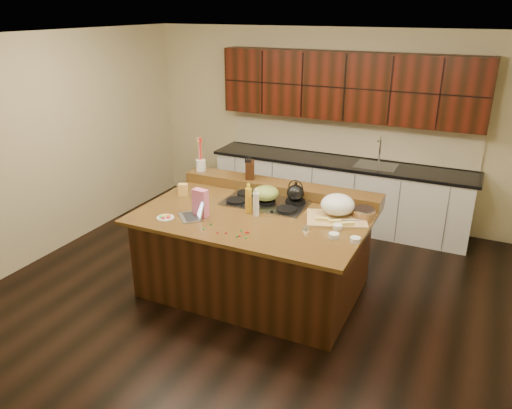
% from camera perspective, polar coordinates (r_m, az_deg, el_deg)
% --- Properties ---
extents(room, '(5.52, 5.02, 2.72)m').
position_cam_1_polar(room, '(5.13, -0.24, 3.45)').
color(room, black).
rests_on(room, ground).
extents(island, '(2.40, 1.60, 0.92)m').
position_cam_1_polar(island, '(5.47, -0.23, -5.39)').
color(island, black).
rests_on(island, ground).
extents(back_ledge, '(2.40, 0.30, 0.12)m').
position_cam_1_polar(back_ledge, '(5.85, 2.73, 1.96)').
color(back_ledge, black).
rests_on(back_ledge, island).
extents(cooktop, '(0.92, 0.52, 0.05)m').
position_cam_1_polar(cooktop, '(5.52, 1.11, 0.25)').
color(cooktop, gray).
rests_on(cooktop, island).
extents(back_counter, '(3.70, 0.66, 2.40)m').
position_cam_1_polar(back_counter, '(7.14, 9.75, 5.36)').
color(back_counter, silver).
rests_on(back_counter, ground).
extents(kettle, '(0.23, 0.23, 0.18)m').
position_cam_1_polar(kettle, '(5.49, 4.53, 1.35)').
color(kettle, black).
rests_on(kettle, cooktop).
extents(green_bowl, '(0.37, 0.37, 0.16)m').
position_cam_1_polar(green_bowl, '(5.49, 1.12, 1.31)').
color(green_bowl, olive).
rests_on(green_bowl, cooktop).
extents(laptop, '(0.37, 0.37, 0.20)m').
position_cam_1_polar(laptop, '(5.20, -7.09, -0.89)').
color(laptop, '#B7B7BC').
rests_on(laptop, island).
extents(oil_bottle, '(0.09, 0.09, 0.27)m').
position_cam_1_polar(oil_bottle, '(5.25, -0.86, 0.46)').
color(oil_bottle, gold).
rests_on(oil_bottle, island).
extents(vinegar_bottle, '(0.08, 0.08, 0.25)m').
position_cam_1_polar(vinegar_bottle, '(5.17, 0.00, -0.00)').
color(vinegar_bottle, silver).
rests_on(vinegar_bottle, island).
extents(wooden_tray, '(0.71, 0.61, 0.24)m').
position_cam_1_polar(wooden_tray, '(5.20, 9.28, -0.37)').
color(wooden_tray, tan).
rests_on(wooden_tray, island).
extents(ramekin_a, '(0.12, 0.12, 0.04)m').
position_cam_1_polar(ramekin_a, '(4.78, 8.89, -3.53)').
color(ramekin_a, white).
rests_on(ramekin_a, island).
extents(ramekin_b, '(0.12, 0.12, 0.04)m').
position_cam_1_polar(ramekin_b, '(4.73, 11.29, -3.97)').
color(ramekin_b, white).
rests_on(ramekin_b, island).
extents(ramekin_c, '(0.13, 0.13, 0.04)m').
position_cam_1_polar(ramekin_c, '(4.97, 9.33, -2.52)').
color(ramekin_c, white).
rests_on(ramekin_c, island).
extents(strainer_bowl, '(0.31, 0.31, 0.09)m').
position_cam_1_polar(strainer_bowl, '(5.25, 12.18, -1.10)').
color(strainer_bowl, '#996B3F').
rests_on(strainer_bowl, island).
extents(kitchen_timer, '(0.10, 0.10, 0.07)m').
position_cam_1_polar(kitchen_timer, '(4.90, 5.73, -2.52)').
color(kitchen_timer, silver).
rests_on(kitchen_timer, island).
extents(pink_bag, '(0.17, 0.11, 0.30)m').
position_cam_1_polar(pink_bag, '(5.18, -6.35, 0.17)').
color(pink_bag, '#D7658B').
rests_on(pink_bag, island).
extents(candy_plate, '(0.22, 0.22, 0.01)m').
position_cam_1_polar(candy_plate, '(5.23, -10.31, -1.50)').
color(candy_plate, white).
rests_on(candy_plate, island).
extents(package_box, '(0.12, 0.10, 0.14)m').
position_cam_1_polar(package_box, '(5.80, -8.33, 1.67)').
color(package_box, '#F3BC55').
rests_on(package_box, island).
extents(utensil_crock, '(0.16, 0.16, 0.14)m').
position_cam_1_polar(utensil_crock, '(6.28, -6.32, 4.48)').
color(utensil_crock, white).
rests_on(utensil_crock, back_ledge).
extents(knife_block, '(0.16, 0.20, 0.21)m').
position_cam_1_polar(knife_block, '(5.95, -0.70, 3.98)').
color(knife_block, black).
rests_on(knife_block, back_ledge).
extents(gumdrop_0, '(0.02, 0.02, 0.02)m').
position_cam_1_polar(gumdrop_0, '(4.83, -4.41, -3.22)').
color(gumdrop_0, red).
rests_on(gumdrop_0, island).
extents(gumdrop_1, '(0.02, 0.02, 0.02)m').
position_cam_1_polar(gumdrop_1, '(4.71, -1.19, -3.82)').
color(gumdrop_1, '#198C26').
rests_on(gumdrop_1, island).
extents(gumdrop_2, '(0.02, 0.02, 0.02)m').
position_cam_1_polar(gumdrop_2, '(4.82, -0.89, -3.17)').
color(gumdrop_2, red).
rests_on(gumdrop_2, island).
extents(gumdrop_3, '(0.02, 0.02, 0.02)m').
position_cam_1_polar(gumdrop_3, '(4.74, -2.20, -3.65)').
color(gumdrop_3, '#198C26').
rests_on(gumdrop_3, island).
extents(gumdrop_4, '(0.02, 0.02, 0.02)m').
position_cam_1_polar(gumdrop_4, '(4.82, -3.45, -3.25)').
color(gumdrop_4, red).
rests_on(gumdrop_4, island).
extents(gumdrop_5, '(0.02, 0.02, 0.02)m').
position_cam_1_polar(gumdrop_5, '(5.01, -5.21, -2.28)').
color(gumdrop_5, '#198C26').
rests_on(gumdrop_5, island).
extents(gumdrop_6, '(0.02, 0.02, 0.02)m').
position_cam_1_polar(gumdrop_6, '(4.75, -1.92, -3.58)').
color(gumdrop_6, red).
rests_on(gumdrop_6, island).
extents(gumdrop_7, '(0.02, 0.02, 0.02)m').
position_cam_1_polar(gumdrop_7, '(4.86, -1.72, -2.98)').
color(gumdrop_7, '#198C26').
rests_on(gumdrop_7, island).
extents(gumdrop_8, '(0.02, 0.02, 0.02)m').
position_cam_1_polar(gumdrop_8, '(4.82, -1.13, -3.19)').
color(gumdrop_8, red).
rests_on(gumdrop_8, island).
extents(gumdrop_9, '(0.02, 0.02, 0.02)m').
position_cam_1_polar(gumdrop_9, '(4.92, -6.00, -2.77)').
color(gumdrop_9, '#198C26').
rests_on(gumdrop_9, island).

